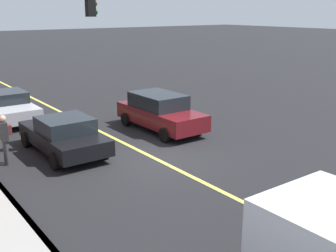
{
  "coord_description": "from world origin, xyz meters",
  "views": [
    {
      "loc": [
        -11.56,
        7.94,
        5.21
      ],
      "look_at": [
        -0.82,
        0.06,
        1.44
      ],
      "focal_mm": 44.13,
      "sensor_mm": 36.0,
      "label": 1
    }
  ],
  "objects": [
    {
      "name": "curb_edge",
      "position": [
        0.0,
        5.26,
        0.07
      ],
      "size": [
        80.0,
        0.16,
        0.15
      ],
      "primitive_type": "cube",
      "color": "slate",
      "rests_on": "ground"
    },
    {
      "name": "lane_stripe_center",
      "position": [
        0.0,
        0.0,
        0.01
      ],
      "size": [
        80.0,
        0.16,
        0.01
      ],
      "primitive_type": "cube",
      "color": "#D8CC4C",
      "rests_on": "ground"
    },
    {
      "name": "car_black",
      "position": [
        2.61,
        2.37,
        0.71
      ],
      "size": [
        4.52,
        2.09,
        1.41
      ],
      "color": "black",
      "rests_on": "ground"
    },
    {
      "name": "car_maroon",
      "position": [
        3.02,
        -2.32,
        0.83
      ],
      "size": [
        4.65,
        2.01,
        1.63
      ],
      "color": "#591116",
      "rests_on": "ground"
    },
    {
      "name": "pedestrian_with_backpack",
      "position": [
        2.68,
        4.45,
        1.04
      ],
      "size": [
        0.44,
        0.39,
        1.76
      ],
      "color": "#383838",
      "rests_on": "ground"
    },
    {
      "name": "traffic_light_mast",
      "position": [
        2.36,
        3.81,
        4.25
      ],
      "size": [
        0.28,
        4.79,
        6.16
      ],
      "color": "#1E3823",
      "rests_on": "ground"
    },
    {
      "name": "ground",
      "position": [
        0.0,
        0.0,
        0.0
      ],
      "size": [
        200.0,
        200.0,
        0.0
      ],
      "primitive_type": "plane",
      "color": "black"
    },
    {
      "name": "car_silver",
      "position": [
        8.68,
        2.73,
        0.72
      ],
      "size": [
        4.77,
        2.05,
        1.43
      ],
      "color": "#A8AAB2",
      "rests_on": "ground"
    }
  ]
}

